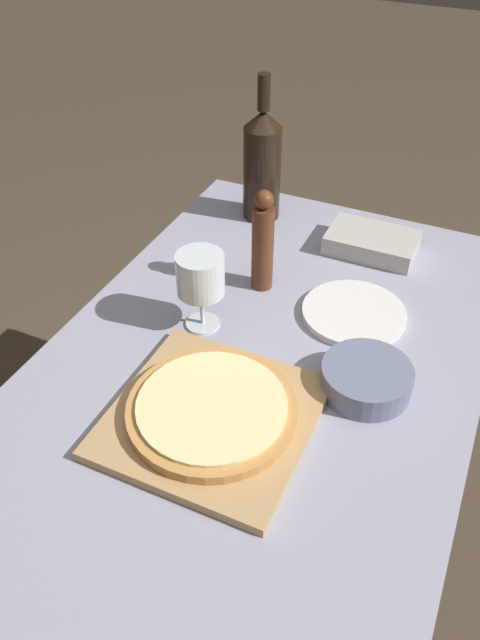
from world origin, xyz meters
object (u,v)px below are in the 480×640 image
(wine_bottle, at_px, (262,164))
(wine_glass, at_px, (200,276))
(small_bowl, at_px, (366,379))
(pizza, at_px, (212,409))
(pepper_mill, at_px, (263,243))

(wine_bottle, relative_size, wine_glass, 2.13)
(wine_glass, relative_size, small_bowl, 1.02)
(pizza, distance_m, wine_glass, 0.26)
(pepper_mill, xyz_separation_m, small_bowl, (0.28, -0.20, -0.08))
(wine_bottle, xyz_separation_m, pepper_mill, (0.11, -0.26, -0.03))
(wine_bottle, distance_m, wine_glass, 0.43)
(wine_glass, bearing_deg, pizza, -59.13)
(pepper_mill, height_order, wine_glass, pepper_mill)
(pizza, xyz_separation_m, pepper_mill, (-0.07, 0.37, 0.08))
(pepper_mill, height_order, small_bowl, pepper_mill)
(pepper_mill, bearing_deg, wine_bottle, 113.41)
(pizza, relative_size, pepper_mill, 1.26)
(wine_bottle, bearing_deg, small_bowl, -49.81)
(pizza, bearing_deg, pepper_mill, 100.92)
(wine_bottle, distance_m, small_bowl, 0.61)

